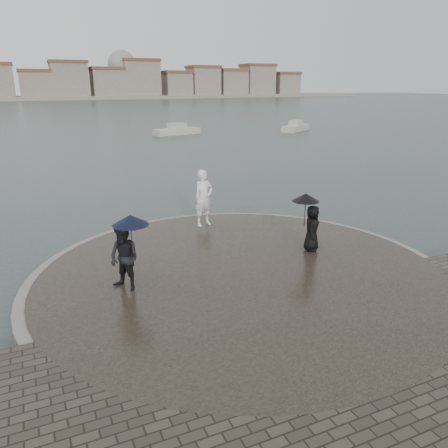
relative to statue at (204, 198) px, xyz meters
name	(u,v)px	position (x,y,z in m)	size (l,w,h in m)	color
ground	(309,342)	(-0.63, -8.10, -1.46)	(400.00, 400.00, 0.00)	#2B3835
kerb_ring	(242,277)	(-0.63, -4.60, -1.30)	(12.50, 12.50, 0.32)	gray
quay_tip	(242,277)	(-0.63, -4.60, -1.28)	(11.90, 11.90, 0.36)	#2D261E
statue	(204,198)	(0.00, 0.00, 0.00)	(0.80, 0.52, 2.19)	white
visitor_left	(126,250)	(-3.96, -4.32, 0.01)	(1.28, 1.15, 2.04)	black
visitor_right	(310,220)	(2.18, -3.96, -0.04)	(1.14, 1.00, 1.95)	black
far_skyline	(15,83)	(-6.92, 152.61, 4.15)	(260.00, 20.00, 37.00)	gray
boats	(152,137)	(5.87, 29.23, -1.08)	(47.14, 14.15, 1.50)	#BAB6A8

